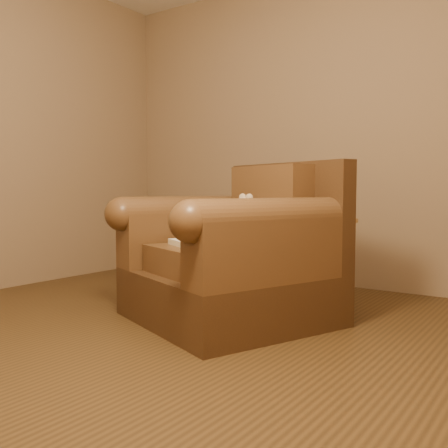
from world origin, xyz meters
The scene contains 6 objects.
floor centered at (0.00, 0.00, 0.00)m, with size 4.00×4.00×0.00m, color #4C351A.
room centered at (0.00, 0.00, 1.71)m, with size 4.02×4.02×2.71m.
armchair centered at (0.12, 0.57, 0.39)m, with size 1.42×1.39×1.00m.
teddy_bear centered at (0.10, 0.68, 0.60)m, with size 0.24×0.27×0.33m.
guidebook centered at (0.03, 0.34, 0.50)m, with size 0.53×0.46×0.04m.
side_table centered at (0.55, 0.91, 0.35)m, with size 0.46×0.46×0.64m.
Camera 1 is at (1.86, -2.04, 0.83)m, focal length 40.00 mm.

